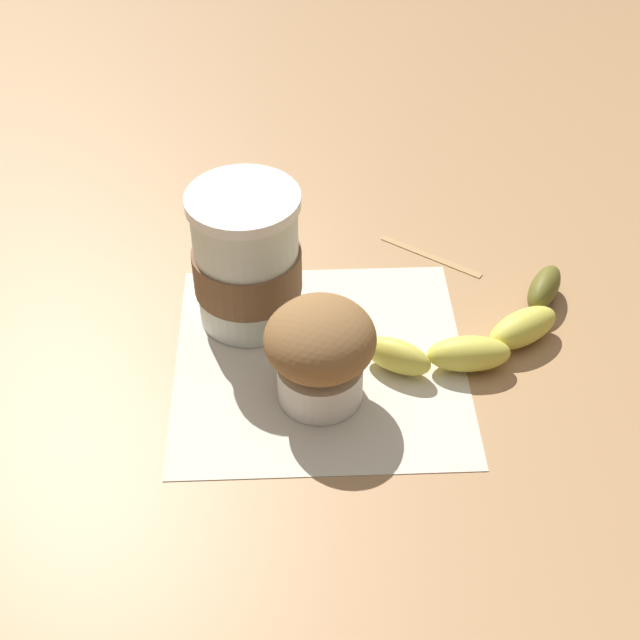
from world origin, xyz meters
The scene contains 6 objects.
ground_plane centered at (0.00, 0.00, 0.00)m, with size 3.00×3.00×0.00m, color #A87C51.
paper_napkin centered at (0.00, 0.00, 0.00)m, with size 0.25×0.25×0.00m, color beige.
coffee_cup centered at (-0.06, 0.06, 0.06)m, with size 0.10×0.10×0.13m.
muffin centered at (0.00, -0.04, 0.05)m, with size 0.09×0.09×0.09m.
banana centered at (0.14, 0.02, 0.02)m, with size 0.20×0.15×0.03m.
wooden_stirrer centered at (0.11, 0.15, 0.00)m, with size 0.11×0.01×0.00m, color tan.
Camera 1 is at (-0.00, -0.54, 0.54)m, focal length 50.00 mm.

